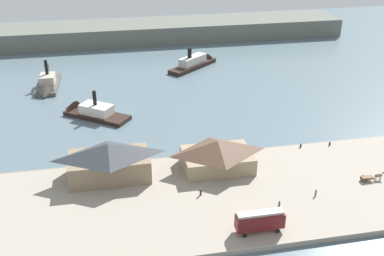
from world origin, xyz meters
name	(u,v)px	position (x,y,z in m)	size (l,w,h in m)	color
ground_plane	(198,151)	(0.00, 0.00, 0.00)	(320.00, 320.00, 0.00)	slate
quay_promenade	(219,197)	(0.00, -22.00, 0.60)	(110.00, 36.00, 1.20)	#9E9384
seawall_edge	(201,156)	(0.00, -3.60, 0.50)	(110.00, 0.80, 1.00)	gray
ferry_shed_central_terminal	(109,160)	(-22.72, -9.99, 5.49)	(18.47, 10.72, 8.45)	#847056
ferry_shed_east_terminal	(217,154)	(2.28, -10.91, 4.82)	(16.40, 11.47, 7.12)	#998466
street_tram	(260,220)	(4.44, -35.55, 3.75)	(9.33, 2.74, 4.38)	maroon
horse_cart	(372,177)	(35.21, -23.23, 2.13)	(5.57, 1.35, 1.87)	brown
pedestrian_near_cart	(201,192)	(-3.99, -21.46, 1.97)	(0.42, 0.42, 1.70)	#232328
pedestrian_walking_west	(316,193)	(20.19, -26.44, 1.90)	(0.38, 0.38, 1.54)	#3D4C42
pedestrian_near_east_shed	(279,204)	(10.96, -28.97, 1.95)	(0.41, 0.41, 1.64)	#3D4C42
mooring_post_west	(301,146)	(25.86, -5.11, 1.65)	(0.44, 0.44, 0.90)	black
mooring_post_center_west	(330,144)	(33.67, -5.58, 1.65)	(0.44, 0.44, 0.90)	black
ferry_approaching_west	(47,86)	(-41.51, 52.68, 1.30)	(7.76, 21.43, 11.78)	#514C47
ferry_mid_harbor	(197,62)	(13.85, 68.03, 1.62)	(22.63, 20.41, 10.08)	black
ferry_approaching_east	(89,112)	(-27.58, 28.25, 1.32)	(21.36, 18.18, 10.75)	black
far_headland	(149,31)	(0.00, 110.00, 4.00)	(180.00, 24.00, 8.00)	#60665B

